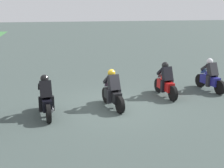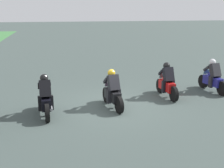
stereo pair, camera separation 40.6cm
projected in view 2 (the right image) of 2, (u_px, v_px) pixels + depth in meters
The scene contains 5 objects.
ground_plane at pixel (112, 106), 12.42m from camera, with size 120.00×120.00×0.00m, color #3C4945.
rider_lane_a at pixel (213, 78), 14.32m from camera, with size 2.03×0.62×1.51m.
rider_lane_b at pixel (167, 83), 13.48m from camera, with size 2.04×0.57×1.51m.
rider_lane_c at pixel (113, 92), 12.09m from camera, with size 2.03×0.63×1.51m.
rider_lane_d at pixel (45, 99), 11.26m from camera, with size 2.04×0.57×1.51m.
Camera 2 is at (-11.66, 1.85, 3.96)m, focal length 50.10 mm.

